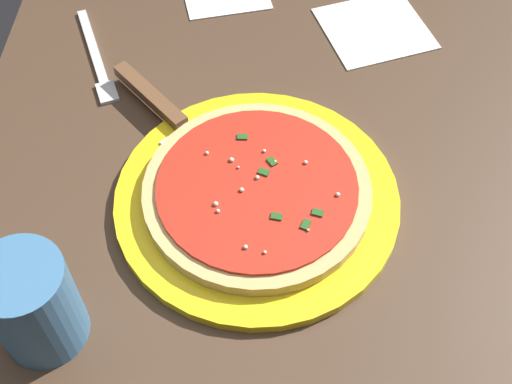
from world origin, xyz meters
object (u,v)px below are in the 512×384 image
pizza_server (170,114)px  pizza (256,191)px  cup_tall_drink (33,304)px  serving_plate (256,199)px  napkin_folded_right (375,28)px  fork (97,60)px

pizza_server → pizza: bearing=43.9°
cup_tall_drink → pizza: bearing=129.5°
serving_plate → pizza_server: pizza_server is taller
napkin_folded_right → fork: fork is taller
napkin_folded_right → fork: (0.08, -0.37, 0.00)m
pizza_server → fork: (-0.11, -0.11, -0.02)m
cup_tall_drink → fork: 0.39m
napkin_folded_right → fork: size_ratio=0.77×
napkin_folded_right → fork: bearing=-77.6°
serving_plate → fork: serving_plate is taller
pizza_server → serving_plate: bearing=43.9°
serving_plate → pizza: size_ratio=1.26×
serving_plate → pizza: pizza is taller
pizza → napkin_folded_right: size_ratio=1.83×
serving_plate → cup_tall_drink: cup_tall_drink is taller
cup_tall_drink → napkin_folded_right: (-0.47, 0.35, -0.06)m
pizza_server → fork: 0.15m
napkin_folded_right → serving_plate: bearing=-26.7°
cup_tall_drink → napkin_folded_right: bearing=143.0°
pizza → pizza_server: 0.16m
serving_plate → pizza: bearing=71.1°
pizza → cup_tall_drink: cup_tall_drink is taller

